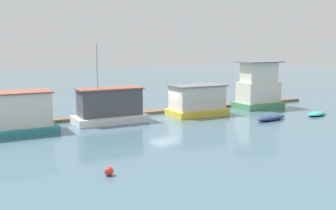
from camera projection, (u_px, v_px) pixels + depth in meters
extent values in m
plane|color=#426070|center=(163.00, 118.00, 37.22)|extent=(200.00, 200.00, 0.00)
cube|color=brown|center=(151.00, 112.00, 39.65)|extent=(42.40, 1.49, 0.30)
cube|color=teal|center=(10.00, 130.00, 30.36)|extent=(7.26, 4.16, 0.54)
cube|color=silver|center=(9.00, 110.00, 30.12)|extent=(6.30, 3.21, 2.72)
cube|color=brown|center=(8.00, 92.00, 29.91)|extent=(6.60, 3.51, 0.12)
cube|color=white|center=(110.00, 119.00, 34.79)|extent=(6.65, 3.24, 0.67)
cube|color=#4C4C51|center=(110.00, 102.00, 34.56)|extent=(5.68, 2.26, 2.44)
cube|color=brown|center=(109.00, 88.00, 34.37)|extent=(5.98, 2.56, 0.12)
cylinder|color=#B2B2B7|center=(97.00, 66.00, 33.53)|extent=(0.12, 0.12, 4.07)
cube|color=gold|center=(197.00, 112.00, 38.63)|extent=(5.81, 3.44, 0.65)
cube|color=beige|center=(197.00, 97.00, 38.41)|extent=(5.24, 2.87, 2.36)
cube|color=slate|center=(197.00, 85.00, 38.23)|extent=(5.54, 3.17, 0.12)
cube|color=#4C9360|center=(258.00, 105.00, 43.41)|extent=(5.30, 3.33, 0.70)
cube|color=silver|center=(258.00, 92.00, 43.19)|extent=(4.59, 2.62, 2.30)
cube|color=silver|center=(259.00, 72.00, 42.86)|extent=(3.98, 2.01, 2.23)
cube|color=slate|center=(260.00, 62.00, 42.68)|extent=(4.89, 2.92, 0.12)
ellipsoid|color=navy|center=(271.00, 118.00, 35.76)|extent=(3.99, 1.59, 0.49)
cube|color=#997F60|center=(271.00, 116.00, 35.73)|extent=(0.28, 0.91, 0.08)
ellipsoid|color=teal|center=(317.00, 114.00, 38.33)|extent=(3.20, 1.98, 0.40)
cube|color=#997F60|center=(317.00, 112.00, 38.31)|extent=(0.42, 1.08, 0.08)
cylinder|color=brown|center=(125.00, 110.00, 37.11)|extent=(0.31, 0.31, 1.55)
sphere|color=red|center=(109.00, 171.00, 20.13)|extent=(0.50, 0.50, 0.50)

